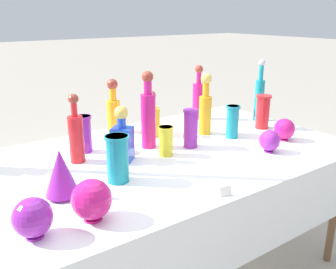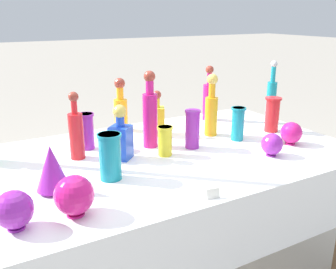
{
  "view_description": "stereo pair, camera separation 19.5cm",
  "coord_description": "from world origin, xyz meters",
  "views": [
    {
      "loc": [
        -1.08,
        -1.52,
        1.47
      ],
      "look_at": [
        0.0,
        0.0,
        0.86
      ],
      "focal_mm": 40.0,
      "sensor_mm": 36.0,
      "label": 1
    },
    {
      "loc": [
        -0.91,
        -1.62,
        1.47
      ],
      "look_at": [
        0.0,
        0.0,
        0.86
      ],
      "focal_mm": 40.0,
      "sensor_mm": 36.0,
      "label": 2
    }
  ],
  "objects": [
    {
      "name": "cardboard_box_behind_left",
      "position": [
        -0.21,
        1.18,
        0.15
      ],
      "size": [
        0.51,
        0.49,
        0.37
      ],
      "color": "tan",
      "rests_on": "ground"
    },
    {
      "name": "slender_vase_1",
      "position": [
        0.45,
        -0.02,
        0.86
      ],
      "size": [
        0.09,
        0.09,
        0.19
      ],
      "color": "teal",
      "rests_on": "display_table"
    },
    {
      "name": "slender_vase_5",
      "position": [
        -0.38,
        -0.16,
        0.87
      ],
      "size": [
        0.11,
        0.11,
        0.21
      ],
      "color": "teal",
      "rests_on": "display_table"
    },
    {
      "name": "tall_bottle_4",
      "position": [
        -0.44,
        0.15,
        0.9
      ],
      "size": [
        0.07,
        0.07,
        0.34
      ],
      "color": "red",
      "rests_on": "display_table"
    },
    {
      "name": "square_decanter_2",
      "position": [
        -0.25,
        0.04,
        0.88
      ],
      "size": [
        0.14,
        0.14,
        0.28
      ],
      "color": "blue",
      "rests_on": "display_table"
    },
    {
      "name": "tall_bottle_0",
      "position": [
        -0.04,
        0.13,
        0.94
      ],
      "size": [
        0.08,
        0.08,
        0.42
      ],
      "color": "#C61972",
      "rests_on": "display_table"
    },
    {
      "name": "tall_bottle_1",
      "position": [
        0.87,
        0.15,
        0.93
      ],
      "size": [
        0.06,
        0.06,
        0.42
      ],
      "color": "teal",
      "rests_on": "display_table"
    },
    {
      "name": "round_bowl_1",
      "position": [
        -0.82,
        -0.39,
        0.83
      ],
      "size": [
        0.13,
        0.13,
        0.14
      ],
      "color": "purple",
      "rests_on": "display_table"
    },
    {
      "name": "round_bowl_2",
      "position": [
        0.67,
        -0.23,
        0.83
      ],
      "size": [
        0.12,
        0.12,
        0.13
      ],
      "color": "#C61972",
      "rests_on": "display_table"
    },
    {
      "name": "slender_vase_0",
      "position": [
        -0.35,
        0.27,
        0.87
      ],
      "size": [
        0.09,
        0.09,
        0.2
      ],
      "color": "purple",
      "rests_on": "display_table"
    },
    {
      "name": "price_tag_left",
      "position": [
        -0.1,
        -0.54,
        0.78
      ],
      "size": [
        0.06,
        0.02,
        0.04
      ],
      "primitive_type": "cube",
      "rotation": [
        -0.21,
        0.0,
        -0.17
      ],
      "color": "white",
      "rests_on": "display_table"
    },
    {
      "name": "round_bowl_0",
      "position": [
        -0.61,
        -0.4,
        0.84
      ],
      "size": [
        0.15,
        0.15,
        0.15
      ],
      "color": "#C61972",
      "rests_on": "display_table"
    },
    {
      "name": "round_bowl_3",
      "position": [
        0.44,
        -0.31,
        0.82
      ],
      "size": [
        0.11,
        0.11,
        0.12
      ],
      "color": "purple",
      "rests_on": "display_table"
    },
    {
      "name": "slender_vase_4",
      "position": [
        0.75,
        0.01,
        0.87
      ],
      "size": [
        0.1,
        0.1,
        0.21
      ],
      "color": "red",
      "rests_on": "display_table"
    },
    {
      "name": "tall_bottle_3",
      "position": [
        -0.06,
        0.49,
        0.9
      ],
      "size": [
        0.08,
        0.08,
        0.33
      ],
      "color": "orange",
      "rests_on": "display_table"
    },
    {
      "name": "tall_bottle_5",
      "position": [
        0.37,
        0.14,
        0.92
      ],
      "size": [
        0.08,
        0.08,
        0.37
      ],
      "color": "orange",
      "rests_on": "display_table"
    },
    {
      "name": "fluted_vase_0",
      "position": [
        -0.64,
        -0.16,
        0.86
      ],
      "size": [
        0.14,
        0.14,
        0.2
      ],
      "color": "purple",
      "rests_on": "display_table"
    },
    {
      "name": "display_table",
      "position": [
        0.0,
        -0.04,
        0.71
      ],
      "size": [
        1.95,
        1.17,
        0.76
      ],
      "color": "white",
      "rests_on": "ground"
    },
    {
      "name": "slender_vase_2",
      "position": [
        -0.03,
        -0.03,
        0.84
      ],
      "size": [
        0.08,
        0.08,
        0.16
      ],
      "color": "yellow",
      "rests_on": "display_table"
    },
    {
      "name": "slender_vase_3",
      "position": [
        0.15,
        -0.0,
        0.87
      ],
      "size": [
        0.09,
        0.09,
        0.21
      ],
      "color": "purple",
      "rests_on": "display_table"
    },
    {
      "name": "square_decanter_1",
      "position": [
        0.09,
        0.29,
        0.87
      ],
      "size": [
        0.11,
        0.11,
        0.27
      ],
      "color": "yellow",
      "rests_on": "display_table"
    },
    {
      "name": "tall_bottle_2",
      "position": [
        0.56,
        0.42,
        0.91
      ],
      "size": [
        0.08,
        0.08,
        0.37
      ],
      "color": "#C61972",
      "rests_on": "display_table"
    }
  ]
}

